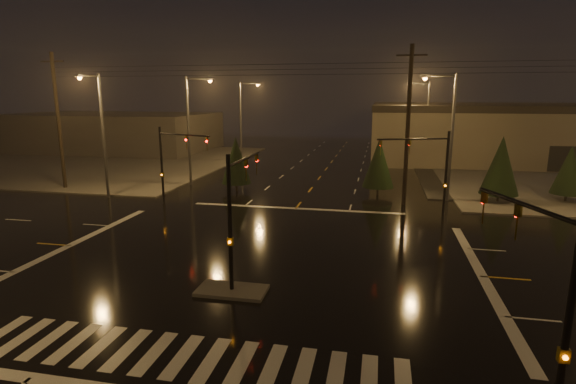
% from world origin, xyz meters
% --- Properties ---
extents(ground, '(140.00, 140.00, 0.00)m').
position_xyz_m(ground, '(0.00, 0.00, 0.00)').
color(ground, black).
rests_on(ground, ground).
extents(sidewalk_nw, '(36.00, 36.00, 0.12)m').
position_xyz_m(sidewalk_nw, '(-30.00, 30.00, 0.06)').
color(sidewalk_nw, '#484540').
rests_on(sidewalk_nw, ground).
extents(median_island, '(3.00, 1.60, 0.15)m').
position_xyz_m(median_island, '(0.00, -4.00, 0.07)').
color(median_island, '#484540').
rests_on(median_island, ground).
extents(crosswalk, '(15.00, 2.60, 0.01)m').
position_xyz_m(crosswalk, '(0.00, -9.00, 0.01)').
color(crosswalk, beige).
rests_on(crosswalk, ground).
extents(stop_bar_far, '(16.00, 0.50, 0.01)m').
position_xyz_m(stop_bar_far, '(0.00, 11.00, 0.01)').
color(stop_bar_far, beige).
rests_on(stop_bar_far, ground).
extents(commercial_block, '(30.00, 18.00, 5.60)m').
position_xyz_m(commercial_block, '(-35.00, 42.00, 2.80)').
color(commercial_block, '#423D3A').
rests_on(commercial_block, ground).
extents(signal_mast_median, '(0.25, 4.59, 6.00)m').
position_xyz_m(signal_mast_median, '(0.00, -3.07, 3.75)').
color(signal_mast_median, black).
rests_on(signal_mast_median, ground).
extents(signal_mast_ne, '(4.84, 1.86, 6.00)m').
position_xyz_m(signal_mast_ne, '(9.50, 10.14, 3.79)').
color(signal_mast_ne, black).
rests_on(signal_mast_ne, ground).
extents(signal_mast_nw, '(4.84, 1.86, 6.00)m').
position_xyz_m(signal_mast_nw, '(-9.50, 10.14, 3.79)').
color(signal_mast_nw, black).
rests_on(signal_mast_nw, ground).
extents(signal_mast_se, '(1.55, 3.87, 6.00)m').
position_xyz_m(signal_mast_se, '(10.23, -9.75, 3.71)').
color(signal_mast_se, black).
rests_on(signal_mast_se, ground).
extents(streetlight_1, '(2.77, 0.32, 10.00)m').
position_xyz_m(streetlight_1, '(-11.18, 18.00, 5.80)').
color(streetlight_1, '#38383A').
rests_on(streetlight_1, ground).
extents(streetlight_2, '(2.77, 0.32, 10.00)m').
position_xyz_m(streetlight_2, '(-11.18, 34.00, 5.80)').
color(streetlight_2, '#38383A').
rests_on(streetlight_2, ground).
extents(streetlight_3, '(2.77, 0.32, 10.00)m').
position_xyz_m(streetlight_3, '(11.18, 16.00, 5.80)').
color(streetlight_3, '#38383A').
rests_on(streetlight_3, ground).
extents(streetlight_4, '(2.77, 0.32, 10.00)m').
position_xyz_m(streetlight_4, '(11.18, 36.00, 5.80)').
color(streetlight_4, '#38383A').
rests_on(streetlight_4, ground).
extents(streetlight_5, '(0.32, 2.77, 10.00)m').
position_xyz_m(streetlight_5, '(-16.00, 11.18, 5.80)').
color(streetlight_5, '#38383A').
rests_on(streetlight_5, ground).
extents(utility_pole_0, '(2.20, 0.32, 12.00)m').
position_xyz_m(utility_pole_0, '(-22.00, 14.00, 6.13)').
color(utility_pole_0, black).
rests_on(utility_pole_0, ground).
extents(utility_pole_1, '(2.20, 0.32, 12.00)m').
position_xyz_m(utility_pole_1, '(8.00, 14.00, 6.13)').
color(utility_pole_1, black).
rests_on(utility_pole_1, ground).
extents(conifer_0, '(2.93, 2.93, 5.28)m').
position_xyz_m(conifer_0, '(15.31, 16.08, 2.99)').
color(conifer_0, black).
rests_on(conifer_0, ground).
extents(conifer_1, '(2.44, 2.44, 4.51)m').
position_xyz_m(conifer_1, '(20.63, 17.28, 2.60)').
color(conifer_1, black).
rests_on(conifer_1, ground).
extents(conifer_3, '(2.61, 2.61, 4.78)m').
position_xyz_m(conifer_3, '(-6.36, 16.24, 2.74)').
color(conifer_3, black).
rests_on(conifer_3, ground).
extents(conifer_4, '(2.65, 2.65, 4.84)m').
position_xyz_m(conifer_4, '(5.96, 17.01, 2.77)').
color(conifer_4, black).
rests_on(conifer_4, ground).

